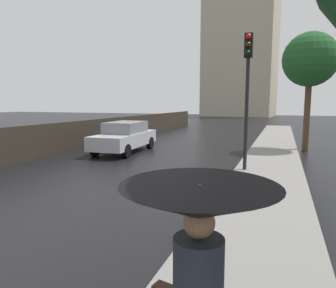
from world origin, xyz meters
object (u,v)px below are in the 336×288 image
at_px(car_silver_near_kerb, 125,137).
at_px(street_tree_mid, 310,60).
at_px(traffic_light, 248,77).
at_px(pedestrian_with_umbrella_near, 198,236).

relative_size(car_silver_near_kerb, street_tree_mid, 0.79).
xyz_separation_m(car_silver_near_kerb, street_tree_mid, (8.20, 3.16, 3.60)).
distance_m(traffic_light, street_tree_mid, 6.34).
height_order(traffic_light, street_tree_mid, street_tree_mid).
relative_size(pedestrian_with_umbrella_near, traffic_light, 0.39).
relative_size(pedestrian_with_umbrella_near, street_tree_mid, 0.30).
bearing_deg(pedestrian_with_umbrella_near, traffic_light, 106.60).
xyz_separation_m(pedestrian_with_umbrella_near, traffic_light, (-0.66, 8.60, 1.68)).
bearing_deg(pedestrian_with_umbrella_near, street_tree_mid, 96.06).
distance_m(pedestrian_with_umbrella_near, traffic_light, 8.78).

